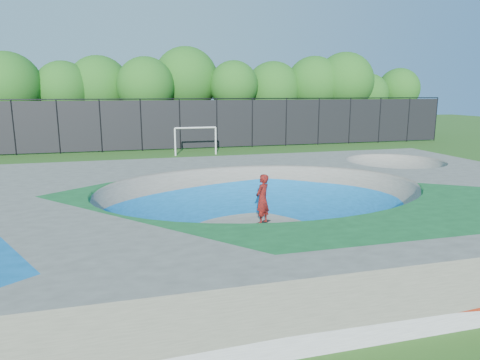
% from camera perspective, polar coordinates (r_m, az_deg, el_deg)
% --- Properties ---
extents(ground, '(120.00, 120.00, 0.00)m').
position_cam_1_polar(ground, '(14.58, 2.85, -6.58)').
color(ground, '#265216').
rests_on(ground, ground).
extents(skate_deck, '(22.00, 14.00, 1.50)m').
position_cam_1_polar(skate_deck, '(14.37, 2.88, -3.73)').
color(skate_deck, gray).
rests_on(skate_deck, ground).
extents(skater, '(0.77, 0.75, 1.78)m').
position_cam_1_polar(skater, '(14.93, 3.01, -2.58)').
color(skater, '#B7180E').
rests_on(skater, ground).
extents(skateboard, '(0.76, 0.64, 0.05)m').
position_cam_1_polar(skateboard, '(15.17, 2.97, -5.75)').
color(skateboard, black).
rests_on(skateboard, ground).
extents(soccer_goal, '(3.11, 0.12, 2.05)m').
position_cam_1_polar(soccer_goal, '(31.40, -5.94, 5.91)').
color(soccer_goal, silver).
rests_on(soccer_goal, ground).
extents(fence, '(48.09, 0.09, 4.04)m').
position_cam_1_polar(fence, '(34.52, -8.02, 7.51)').
color(fence, black).
rests_on(fence, ground).
extents(treeline, '(52.34, 7.62, 8.57)m').
position_cam_1_polar(treeline, '(39.52, -7.72, 12.35)').
color(treeline, '#402F20').
rests_on(treeline, ground).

